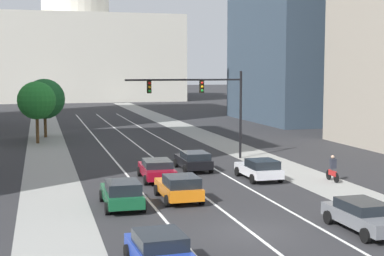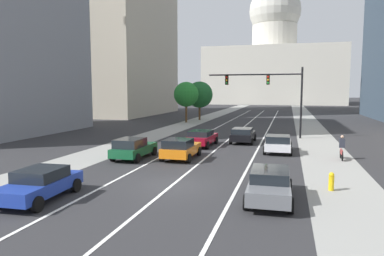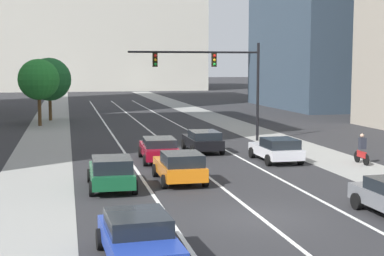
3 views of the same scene
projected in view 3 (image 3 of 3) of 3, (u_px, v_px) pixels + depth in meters
The scene contains 17 objects.
ground_plane at pixel (133, 118), 59.49m from camera, with size 400.00×400.00×0.00m, color #2B2B2D.
sidewalk_left at pixel (50, 125), 52.84m from camera, with size 3.66×130.00×0.01m, color gray.
sidewalk_right at pixel (223, 121), 56.43m from camera, with size 3.66×130.00×0.01m, color gray.
lane_stripe_left at pixel (114, 136), 44.23m from camera, with size 0.16×90.00×0.01m, color white.
lane_stripe_center at pixel (155, 135), 44.93m from camera, with size 0.16×90.00×0.01m, color white.
lane_stripe_right at pixel (196, 134), 45.63m from camera, with size 0.16×90.00×0.01m, color white.
capitol_building at pixel (95, 26), 132.49m from camera, with size 47.33×29.48×43.59m.
car_white at pixel (277, 149), 32.59m from camera, with size 2.14×4.14×1.40m.
car_crimson at pixel (159, 149), 32.79m from camera, with size 2.26×4.63×1.37m.
car_orange at pixel (180, 166), 26.81m from camera, with size 2.10×4.12×1.49m.
car_blue at pixel (138, 237), 15.92m from camera, with size 2.22×4.35×1.38m.
car_green at pixel (111, 172), 25.38m from camera, with size 2.08×4.38×1.50m.
car_black at pixel (203, 140), 36.24m from camera, with size 2.09×4.25×1.40m.
traffic_signal_mast at pixel (218, 71), 40.64m from camera, with size 9.54×0.39×7.12m.
cyclist at pixel (362, 149), 31.79m from camera, with size 0.37×1.70×1.72m.
street_tree_mid_left at pixel (49, 79), 56.65m from camera, with size 4.29×4.29×6.27m.
street_tree_near_left at pixel (39, 80), 51.57m from camera, with size 3.72×3.72×6.10m.
Camera 3 is at (-6.78, -19.17, 5.50)m, focal length 53.31 mm.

